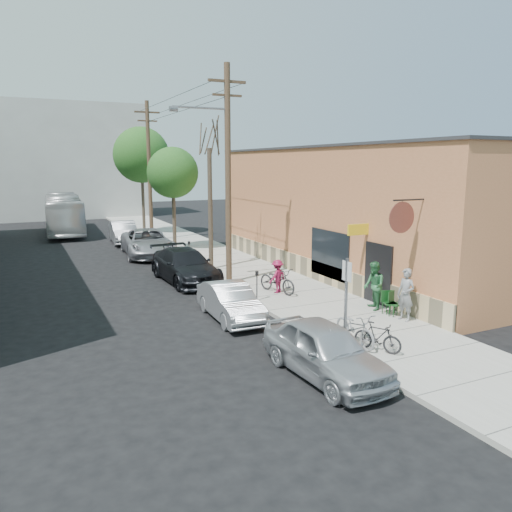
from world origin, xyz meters
name	(u,v)px	position (x,y,z in m)	size (l,w,h in m)	color
ground	(220,321)	(0.00, 0.00, 0.00)	(120.00, 120.00, 0.00)	black
sidewalk	(218,259)	(4.25, 11.00, 0.07)	(4.50, 58.00, 0.15)	#A7A59B
cafe_building	(344,211)	(8.99, 4.99, 3.30)	(6.60, 20.20, 6.61)	#BC7045
end_cap_building	(59,161)	(-2.00, 42.00, 6.00)	(18.00, 8.00, 12.00)	#B9B9B3
sign_post	(346,294)	(2.35, -4.52, 1.83)	(0.07, 0.45, 2.80)	slate
parking_meter_near	(257,281)	(2.25, 1.50, 0.98)	(0.14, 0.14, 1.24)	slate
parking_meter_far	(189,248)	(2.25, 10.41, 0.98)	(0.14, 0.14, 1.24)	slate
utility_pole_near	(227,171)	(2.39, 4.98, 5.41)	(3.57, 0.28, 10.00)	#503A28
utility_pole_far	(149,169)	(2.45, 19.92, 5.34)	(1.80, 0.28, 10.00)	#503A28
tree_bare	(210,210)	(2.80, 8.34, 3.34)	(0.24, 0.24, 6.39)	#44392C
tree_leafy_mid	(173,173)	(2.80, 15.15, 5.16)	(3.29, 3.29, 6.67)	#44392C
tree_leafy_far	(141,155)	(2.80, 23.82, 6.42)	(4.42, 4.42, 8.49)	#44392C
patio_chair_a	(390,303)	(5.91, -2.43, 0.59)	(0.50, 0.50, 0.88)	#0F3714
patio_chair_b	(394,304)	(5.98, -2.58, 0.59)	(0.50, 0.50, 0.88)	#0F3714
patron_grey	(406,295)	(5.91, -3.22, 1.11)	(0.70, 0.46, 1.92)	gray
patron_green	(374,286)	(5.75, -1.63, 1.09)	(0.92, 0.71, 1.89)	#29683B
cyclist	(277,276)	(3.61, 2.26, 0.88)	(0.95, 0.55, 1.47)	maroon
cyclist_bike	(277,280)	(3.61, 2.26, 0.70)	(0.73, 2.10, 1.11)	black
parked_bike_a	(378,337)	(3.05, -5.22, 0.60)	(0.42, 1.50, 0.90)	black
parked_bike_b	(355,328)	(2.81, -4.41, 0.68)	(0.70, 2.00, 1.05)	gray
car_0	(325,350)	(0.80, -5.78, 0.75)	(1.78, 4.43, 1.51)	#B5B8BD
car_1	(230,302)	(0.46, 0.08, 0.67)	(1.42, 4.06, 1.34)	#AAADB2
car_2	(185,266)	(0.80, 6.63, 0.80)	(2.24, 5.50, 1.60)	black
car_3	(147,243)	(0.80, 14.38, 0.84)	(2.80, 6.08, 1.69)	#A0A0A8
car_4	(124,232)	(0.47, 20.33, 0.79)	(1.68, 4.82, 1.59)	#95979C
bus	(63,214)	(-2.97, 27.96, 1.62)	(2.73, 11.66, 3.25)	silver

